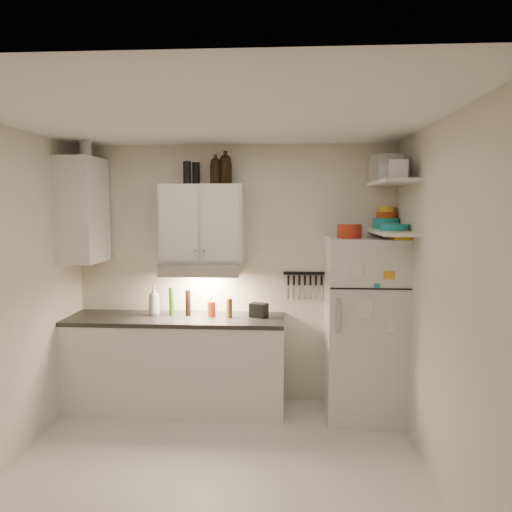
{
  "coord_description": "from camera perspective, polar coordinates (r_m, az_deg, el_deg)",
  "views": [
    {
      "loc": [
        0.53,
        -3.49,
        1.99
      ],
      "look_at": [
        0.25,
        0.9,
        1.55
      ],
      "focal_mm": 35.0,
      "sensor_mm": 36.0,
      "label": 1
    }
  ],
  "objects": [
    {
      "name": "right_wall",
      "position": [
        3.72,
        20.58,
        -5.36
      ],
      "size": [
        0.02,
        3.0,
        2.6
      ],
      "primitive_type": "cube",
      "color": "beige",
      "rests_on": "ground"
    },
    {
      "name": "base_cabinet",
      "position": [
        5.05,
        -9.08,
        -12.22
      ],
      "size": [
        2.1,
        0.6,
        0.88
      ],
      "primitive_type": "cube",
      "color": "white",
      "rests_on": "floor"
    },
    {
      "name": "shelf_lo",
      "position": [
        4.61,
        15.17,
        2.66
      ],
      "size": [
        0.3,
        0.95,
        0.03
      ],
      "primitive_type": "cube",
      "color": "white",
      "rests_on": "right_wall"
    },
    {
      "name": "dutch_oven",
      "position": [
        4.62,
        10.61,
        2.81
      ],
      "size": [
        0.22,
        0.22,
        0.13
      ],
      "primitive_type": "cylinder",
      "rotation": [
        0.0,
        0.0,
        0.01
      ],
      "color": "#A42913",
      "rests_on": "fridge"
    },
    {
      "name": "book_stack",
      "position": [
        4.55,
        16.31,
        2.31
      ],
      "size": [
        0.2,
        0.24,
        0.08
      ],
      "primitive_type": "cube",
      "rotation": [
        0.0,
        0.0,
        0.08
      ],
      "color": "orange",
      "rests_on": "fridge"
    },
    {
      "name": "bowl_orange",
      "position": [
        5.05,
        14.68,
        4.57
      ],
      "size": [
        0.2,
        0.2,
        0.06
      ],
      "primitive_type": "cylinder",
      "color": "#BF4412",
      "rests_on": "bowl_teal"
    },
    {
      "name": "tin_b",
      "position": [
        4.36,
        16.09,
        9.47
      ],
      "size": [
        0.2,
        0.2,
        0.15
      ],
      "primitive_type": "cube",
      "rotation": [
        0.0,
        0.0,
        -0.33
      ],
      "color": "#AAAAAD",
      "rests_on": "shelf_hi"
    },
    {
      "name": "bowl_teal",
      "position": [
        4.96,
        14.61,
        3.63
      ],
      "size": [
        0.25,
        0.25,
        0.1
      ],
      "primitive_type": "cylinder",
      "color": "teal",
      "rests_on": "shelf_lo"
    },
    {
      "name": "growler_a",
      "position": [
        4.89,
        -4.64,
        9.71
      ],
      "size": [
        0.12,
        0.12,
        0.26
      ],
      "primitive_type": null,
      "rotation": [
        0.0,
        0.0,
        0.04
      ],
      "color": "black",
      "rests_on": "upper_cabinet"
    },
    {
      "name": "spice_jar",
      "position": [
        4.67,
        12.18,
        2.69
      ],
      "size": [
        0.07,
        0.07,
        0.11
      ],
      "primitive_type": "cylinder",
      "rotation": [
        0.0,
        0.0,
        -0.16
      ],
      "color": "silver",
      "rests_on": "fridge"
    },
    {
      "name": "growler_b",
      "position": [
        4.91,
        -3.51,
        9.9
      ],
      "size": [
        0.16,
        0.16,
        0.3
      ],
      "primitive_type": null,
      "rotation": [
        0.0,
        0.0,
        -0.34
      ],
      "color": "black",
      "rests_on": "upper_cabinet"
    },
    {
      "name": "ceiling",
      "position": [
        3.58,
        -5.1,
        15.66
      ],
      "size": [
        3.2,
        3.0,
        0.02
      ],
      "primitive_type": "cube",
      "color": "white",
      "rests_on": "ground"
    },
    {
      "name": "oil_bottle",
      "position": [
        4.98,
        -9.61,
        -5.16
      ],
      "size": [
        0.07,
        0.07,
        0.27
      ],
      "primitive_type": "cylinder",
      "rotation": [
        0.0,
        0.0,
        0.34
      ],
      "color": "#3A691A",
      "rests_on": "countertop"
    },
    {
      "name": "fridge",
      "position": [
        4.84,
        12.22,
        -8.04
      ],
      "size": [
        0.7,
        0.68,
        1.7
      ],
      "primitive_type": "cube",
      "color": "silver",
      "rests_on": "floor"
    },
    {
      "name": "side_cabinet",
      "position": [
        5.08,
        -19.17,
        4.95
      ],
      "size": [
        0.33,
        0.55,
        1.0
      ],
      "primitive_type": "cube",
      "color": "white",
      "rests_on": "left_wall"
    },
    {
      "name": "side_jar",
      "position": [
        5.06,
        -18.9,
        11.46
      ],
      "size": [
        0.14,
        0.14,
        0.15
      ],
      "primitive_type": "cylinder",
      "rotation": [
        0.0,
        0.0,
        -0.34
      ],
      "color": "silver",
      "rests_on": "side_cabinet"
    },
    {
      "name": "thermos_a",
      "position": [
        4.99,
        -6.87,
        9.34
      ],
      "size": [
        0.09,
        0.09,
        0.22
      ],
      "primitive_type": "cylinder",
      "rotation": [
        0.0,
        0.0,
        0.3
      ],
      "color": "black",
      "rests_on": "upper_cabinet"
    },
    {
      "name": "vinegar_bottle",
      "position": [
        4.94,
        -7.77,
        -5.33
      ],
      "size": [
        0.06,
        0.06,
        0.26
      ],
      "primitive_type": "cylinder",
      "rotation": [
        0.0,
        0.0,
        -0.1
      ],
      "color": "black",
      "rests_on": "countertop"
    },
    {
      "name": "upper_cabinet",
      "position": [
        4.9,
        -6.13,
        3.75
      ],
      "size": [
        0.8,
        0.33,
        0.75
      ],
      "primitive_type": "cube",
      "color": "white",
      "rests_on": "back_wall"
    },
    {
      "name": "knife_strip",
      "position": [
        5.02,
        5.56,
        -1.98
      ],
      "size": [
        0.42,
        0.02,
        0.03
      ],
      "primitive_type": "cube",
      "color": "black",
      "rests_on": "back_wall"
    },
    {
      "name": "plates",
      "position": [
        4.56,
        15.53,
        3.18
      ],
      "size": [
        0.31,
        0.31,
        0.06
      ],
      "primitive_type": "cylinder",
      "rotation": [
        0.0,
        0.0,
        -0.34
      ],
      "color": "teal",
      "rests_on": "shelf_lo"
    },
    {
      "name": "range_hood",
      "position": [
        4.87,
        -6.2,
        -1.4
      ],
      "size": [
        0.76,
        0.46,
        0.12
      ],
      "primitive_type": "cube",
      "color": "silver",
      "rests_on": "back_wall"
    },
    {
      "name": "thermos_b",
      "position": [
        4.9,
        -7.88,
        9.4
      ],
      "size": [
        0.09,
        0.09,
        0.22
      ],
      "primitive_type": "cylinder",
      "rotation": [
        0.0,
        0.0,
        0.14
      ],
      "color": "black",
      "rests_on": "upper_cabinet"
    },
    {
      "name": "back_wall",
      "position": [
        5.07,
        -2.39,
        -2.1
      ],
      "size": [
        3.2,
        0.02,
        2.6
      ],
      "primitive_type": "cube",
      "color": "beige",
      "rests_on": "ground"
    },
    {
      "name": "bowl_yellow",
      "position": [
        5.05,
        14.7,
        5.19
      ],
      "size": [
        0.16,
        0.16,
        0.05
      ],
      "primitive_type": "cylinder",
      "color": "yellow",
      "rests_on": "bowl_orange"
    },
    {
      "name": "floor",
      "position": [
        4.06,
        -4.74,
        -23.86
      ],
      "size": [
        3.2,
        3.0,
        0.02
      ],
      "primitive_type": "cube",
      "color": "silver",
      "rests_on": "ground"
    },
    {
      "name": "soap_bottle",
      "position": [
        5.02,
        -11.58,
        -4.81
      ],
      "size": [
        0.15,
        0.15,
        0.33
      ],
      "primitive_type": "imported",
      "rotation": [
        0.0,
        0.0,
        0.17
      ],
      "color": "white",
      "rests_on": "countertop"
    },
    {
      "name": "tin_a",
      "position": [
        4.58,
        14.77,
        9.74
      ],
      "size": [
        0.25,
        0.23,
        0.22
      ],
      "primitive_type": "cube",
      "rotation": [
        0.0,
        0.0,
        0.15
      ],
      "color": "#AAAAAD",
      "rests_on": "shelf_hi"
    },
    {
      "name": "caddy",
      "position": [
        4.85,
        0.32,
        -6.21
      ],
      "size": [
        0.19,
        0.17,
        0.14
      ],
      "primitive_type": "cube",
      "rotation": [
        0.0,
        0.0,
        -0.42
      ],
      "color": "black",
      "rests_on": "countertop"
    },
    {
      "name": "pepper_mill",
      "position": [
        4.83,
        -3.07,
        -5.96
      ],
      "size": [
        0.07,
        0.07,
        0.19
      ],
      "primitive_type": "cylinder",
      "rotation": [
        0.0,
        0.0,
        -0.35
      ],
      "color": "brown",
      "rests_on": "countertop"
    },
    {
      "name": "stock_pot",
      "position": [
        4.88,
        14.31,
        9.45
      ],
      "size": [
        0.34,
        0.34,
        0.21
      ],
      "primitive_type": "cylinder",
      "rotation": [
        0.0,
        0.0,
        0.15
      ],
      "color": "silver",
      "rests_on": "shelf_hi"
    },
    {
      "name": "shelf_hi",
      "position": [
        4.61,
        15.32,
        8.13
      ],
      "size": [
        0.3,
        0.95,
        0.03
      ],
      "primitive_type": "cube",
      "color": "white",
      "rests_on": "right_wall"
    },
    {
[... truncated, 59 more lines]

